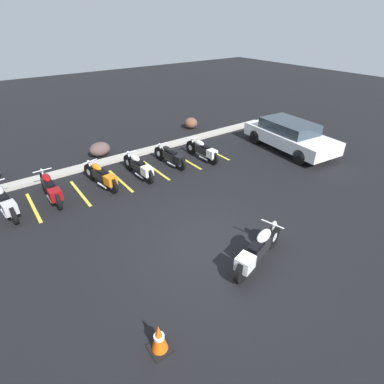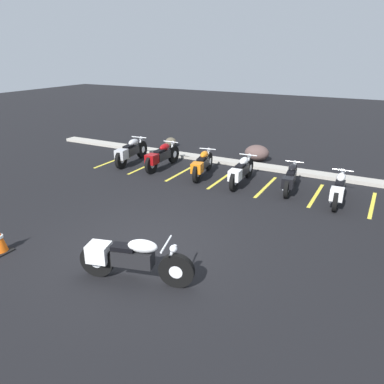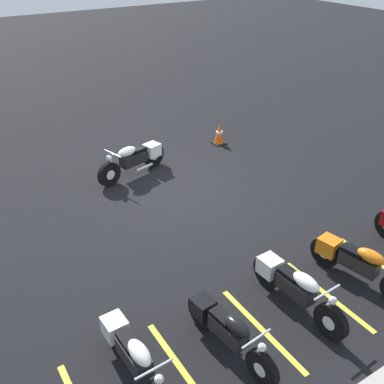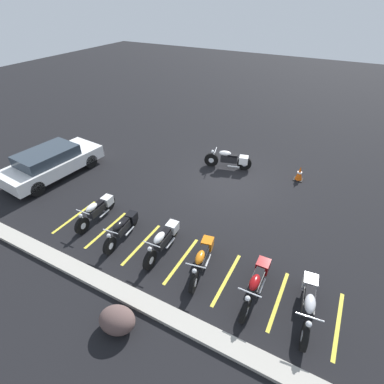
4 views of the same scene
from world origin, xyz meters
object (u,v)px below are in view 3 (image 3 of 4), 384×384
parked_bike_2 (356,262)px  traffic_cone (219,134)px  parked_bike_3 (293,286)px  parked_bike_5 (132,354)px  motorcycle_white_featured (135,158)px  parked_bike_4 (226,329)px

parked_bike_2 → traffic_cone: (-1.50, -6.50, -0.12)m
parked_bike_3 → parked_bike_5: size_ratio=1.03×
parked_bike_2 → parked_bike_5: parked_bike_2 is taller
parked_bike_3 → motorcycle_white_featured: bearing=178.5°
parked_bike_4 → parked_bike_5: (1.42, -0.32, 0.01)m
traffic_cone → parked_bike_5: bearing=46.6°
parked_bike_5 → parked_bike_2: bearing=83.8°
parked_bike_4 → parked_bike_5: parked_bike_5 is taller
parked_bike_2 → parked_bike_3: (1.43, -0.12, 0.00)m
parked_bike_2 → parked_bike_3: parked_bike_3 is taller
motorcycle_white_featured → parked_bike_5: size_ratio=1.06×
parked_bike_5 → traffic_cone: size_ratio=3.05×
motorcycle_white_featured → parked_bike_4: size_ratio=1.10×
parked_bike_4 → traffic_cone: 7.90m
parked_bike_2 → traffic_cone: 6.67m
parked_bike_3 → traffic_cone: parked_bike_3 is taller
parked_bike_3 → traffic_cone: 7.02m
parked_bike_3 → parked_bike_5: (2.94, -0.17, -0.01)m
parked_bike_2 → parked_bike_4: size_ratio=1.05×
parked_bike_3 → traffic_cone: (-2.94, -6.38, -0.13)m
parked_bike_2 → parked_bike_5: bearing=-104.2°
parked_bike_4 → parked_bike_5: 1.45m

